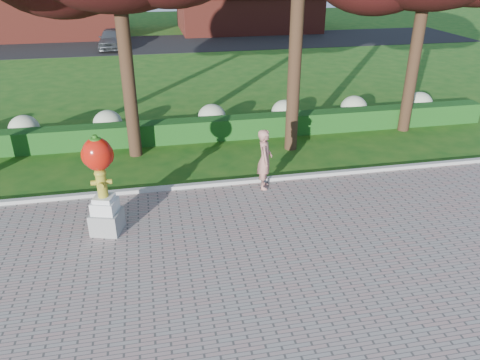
{
  "coord_description": "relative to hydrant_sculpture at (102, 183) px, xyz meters",
  "views": [
    {
      "loc": [
        -1.41,
        -9.58,
        6.43
      ],
      "look_at": [
        0.72,
        1.0,
        1.14
      ],
      "focal_mm": 35.0,
      "sensor_mm": 36.0,
      "label": 1
    }
  ],
  "objects": [
    {
      "name": "street",
      "position": [
        2.69,
        27.01,
        -1.4
      ],
      "size": [
        50.0,
        8.0,
        0.02
      ],
      "primitive_type": "cube",
      "color": "black",
      "rests_on": "ground"
    },
    {
      "name": "hydrant_sculpture",
      "position": [
        0.0,
        0.0,
        0.0
      ],
      "size": [
        0.88,
        0.88,
        2.59
      ],
      "rotation": [
        0.0,
        0.0,
        -0.3
      ],
      "color": "gray",
      "rests_on": "walkway"
    },
    {
      "name": "hydrangea_row",
      "position": [
        3.26,
        7.01,
        -0.86
      ],
      "size": [
        20.1,
        1.1,
        0.99
      ],
      "color": "#A6B187",
      "rests_on": "ground"
    },
    {
      "name": "woman",
      "position": [
        4.48,
        1.61,
        -0.46
      ],
      "size": [
        0.58,
        0.75,
        1.83
      ],
      "primitive_type": "imported",
      "rotation": [
        0.0,
        0.0,
        1.33
      ],
      "color": "#AB6F62",
      "rests_on": "walkway"
    },
    {
      "name": "parked_car",
      "position": [
        -0.94,
        25.68,
        -0.67
      ],
      "size": [
        2.0,
        4.33,
        1.44
      ],
      "primitive_type": "imported",
      "rotation": [
        0.0,
        0.0,
        -0.07
      ],
      "color": "#3E4246",
      "rests_on": "street"
    },
    {
      "name": "lawn_hedge",
      "position": [
        2.69,
        6.01,
        -1.01
      ],
      "size": [
        24.0,
        0.7,
        0.8
      ],
      "primitive_type": "cube",
      "color": "#144714",
      "rests_on": "ground"
    },
    {
      "name": "curb",
      "position": [
        2.69,
        2.01,
        -1.34
      ],
      "size": [
        40.0,
        0.18,
        0.15
      ],
      "primitive_type": "cube",
      "color": "#ADADA5",
      "rests_on": "ground"
    },
    {
      "name": "ground",
      "position": [
        2.69,
        -0.99,
        -1.41
      ],
      "size": [
        100.0,
        100.0,
        0.0
      ],
      "primitive_type": "plane",
      "color": "#184D13",
      "rests_on": "ground"
    }
  ]
}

